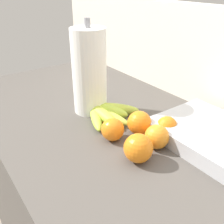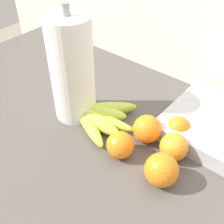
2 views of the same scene
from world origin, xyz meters
The scene contains 8 objects.
wall_back centered at (0.00, 0.38, 0.65)m, with size 2.05×0.06×1.30m, color silver.
banana_bunch centered at (-0.17, 0.01, 0.96)m, with size 0.21×0.21×0.04m.
orange_front centered at (0.07, 0.03, 0.98)m, with size 0.07×0.07×0.07m, color orange.
orange_back_right centered at (-0.02, 0.04, 0.98)m, with size 0.08×0.08×0.08m, color orange.
orange_center centered at (0.08, -0.05, 0.98)m, with size 0.08×0.08×0.08m, color orange.
orange_right centered at (0.04, 0.10, 0.98)m, with size 0.06×0.06×0.06m, color orange.
orange_far_right centered at (-0.04, -0.05, 0.98)m, with size 0.07×0.07×0.07m, color orange.
paper_towel_roll centered at (-0.25, 0.00, 1.09)m, with size 0.12×0.12×0.33m.
Camera 2 is at (0.25, -0.43, 1.49)m, focal length 45.31 mm.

